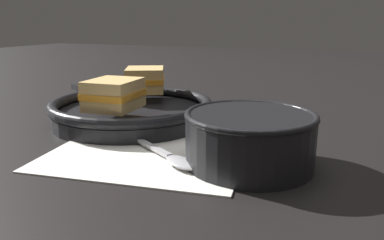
% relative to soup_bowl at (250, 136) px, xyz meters
% --- Properties ---
extents(ground_plane, '(4.00, 4.00, 0.00)m').
position_rel_soup_bowl_xyz_m(ground_plane, '(-0.11, 0.04, -0.04)').
color(ground_plane, black).
extents(napkin, '(0.29, 0.26, 0.00)m').
position_rel_soup_bowl_xyz_m(napkin, '(-0.14, -0.01, -0.04)').
color(napkin, white).
rests_on(napkin, ground_plane).
extents(soup_bowl, '(0.16, 0.16, 0.07)m').
position_rel_soup_bowl_xyz_m(soup_bowl, '(0.00, 0.00, 0.00)').
color(soup_bowl, black).
rests_on(soup_bowl, ground_plane).
extents(spoon, '(0.16, 0.11, 0.01)m').
position_rel_soup_bowl_xyz_m(spoon, '(-0.09, -0.03, -0.03)').
color(spoon, '#B7B7BC').
rests_on(spoon, napkin).
extents(skillet, '(0.38, 0.29, 0.04)m').
position_rel_soup_bowl_xyz_m(skillet, '(-0.25, 0.12, -0.02)').
color(skillet, black).
rests_on(skillet, ground_plane).
extents(sandwich_near_left, '(0.08, 0.09, 0.05)m').
position_rel_soup_bowl_xyz_m(sandwich_near_left, '(-0.23, 0.05, 0.03)').
color(sandwich_near_left, '#DBB26B').
rests_on(sandwich_near_left, skillet).
extents(sandwich_near_right, '(0.10, 0.11, 0.05)m').
position_rel_soup_bowl_xyz_m(sandwich_near_right, '(-0.26, 0.20, 0.03)').
color(sandwich_near_right, '#DBB26B').
rests_on(sandwich_near_right, skillet).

